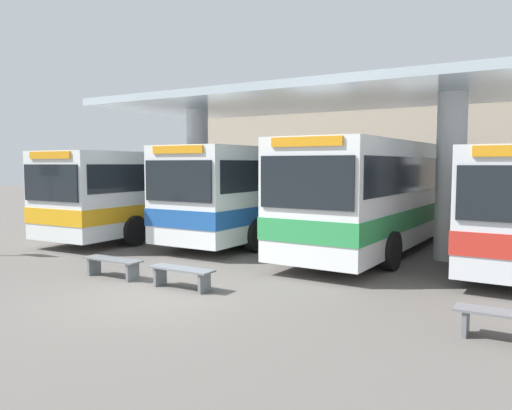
{
  "coord_description": "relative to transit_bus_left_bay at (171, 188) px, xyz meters",
  "views": [
    {
      "loc": [
        6.93,
        -7.7,
        2.72
      ],
      "look_at": [
        0.0,
        3.94,
        1.6
      ],
      "focal_mm": 35.0,
      "sensor_mm": 36.0,
      "label": 1
    }
  ],
  "objects": [
    {
      "name": "townhouse_backdrop",
      "position": [
        6.32,
        19.57,
        3.33
      ],
      "size": [
        40.0,
        0.58,
        8.72
      ],
      "color": "tan",
      "rests_on": "ground_plane"
    },
    {
      "name": "transit_bus_center_bay",
      "position": [
        4.21,
        1.1,
        0.08
      ],
      "size": [
        2.88,
        11.44,
        3.26
      ],
      "rotation": [
        0.0,
        0.0,
        3.14
      ],
      "color": "white",
      "rests_on": "ground_plane"
    },
    {
      "name": "waiting_bench_mid_platform",
      "position": [
        6.38,
        -7.16,
        -1.41
      ],
      "size": [
        1.54,
        0.44,
        0.46
      ],
      "color": "slate",
      "rests_on": "ground_plane"
    },
    {
      "name": "parked_car_street",
      "position": [
        6.97,
        15.87,
        -0.67
      ],
      "size": [
        4.45,
        2.33,
        2.25
      ],
      "rotation": [
        0.0,
        0.0,
        -0.08
      ],
      "color": "navy",
      "rests_on": "ground_plane"
    },
    {
      "name": "transit_bus_left_bay",
      "position": [
        0.0,
        0.0,
        0.0
      ],
      "size": [
        3.07,
        11.6,
        3.12
      ],
      "rotation": [
        0.0,
        0.0,
        3.17
      ],
      "color": "white",
      "rests_on": "ground_plane"
    },
    {
      "name": "station_canopy",
      "position": [
        6.32,
        -0.66,
        2.51
      ],
      "size": [
        13.92,
        6.19,
        4.94
      ],
      "color": "silver",
      "rests_on": "ground_plane"
    },
    {
      "name": "waiting_bench_far_platform",
      "position": [
        4.28,
        -7.16,
        -1.41
      ],
      "size": [
        1.61,
        0.44,
        0.46
      ],
      "color": "slate",
      "rests_on": "ground_plane"
    },
    {
      "name": "ground_plane",
      "position": [
        6.32,
        -7.81,
        -1.75
      ],
      "size": [
        100.0,
        100.0,
        0.0
      ],
      "primitive_type": "plane",
      "color": "#605B56"
    },
    {
      "name": "transit_bus_right_bay",
      "position": [
        8.63,
        0.87,
        0.12
      ],
      "size": [
        3.09,
        12.34,
        3.36
      ],
      "rotation": [
        0.0,
        0.0,
        3.11
      ],
      "color": "white",
      "rests_on": "ground_plane"
    }
  ]
}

